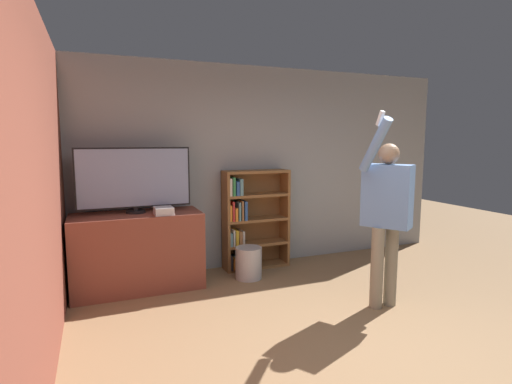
{
  "coord_description": "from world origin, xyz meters",
  "views": [
    {
      "loc": [
        -1.85,
        -2.24,
        1.72
      ],
      "look_at": [
        -0.28,
        1.63,
        1.18
      ],
      "focal_mm": 28.0,
      "sensor_mm": 36.0,
      "label": 1
    }
  ],
  "objects_px": {
    "game_console": "(164,211)",
    "waste_bin": "(249,263)",
    "bookshelf": "(250,220)",
    "person": "(387,209)",
    "television": "(134,179)"
  },
  "relations": [
    {
      "from": "person",
      "to": "waste_bin",
      "type": "relative_size",
      "value": 5.02
    },
    {
      "from": "game_console",
      "to": "waste_bin",
      "type": "height_order",
      "value": "game_console"
    },
    {
      "from": "television",
      "to": "person",
      "type": "height_order",
      "value": "person"
    },
    {
      "from": "waste_bin",
      "to": "bookshelf",
      "type": "bearing_deg",
      "value": 66.01
    },
    {
      "from": "television",
      "to": "bookshelf",
      "type": "bearing_deg",
      "value": 7.05
    },
    {
      "from": "game_console",
      "to": "bookshelf",
      "type": "xyz_separation_m",
      "value": [
        1.21,
        0.41,
        -0.28
      ]
    },
    {
      "from": "television",
      "to": "waste_bin",
      "type": "relative_size",
      "value": 3.19
    },
    {
      "from": "television",
      "to": "waste_bin",
      "type": "bearing_deg",
      "value": -9.17
    },
    {
      "from": "game_console",
      "to": "person",
      "type": "distance_m",
      "value": 2.41
    },
    {
      "from": "bookshelf",
      "to": "person",
      "type": "height_order",
      "value": "person"
    },
    {
      "from": "television",
      "to": "bookshelf",
      "type": "distance_m",
      "value": 1.62
    },
    {
      "from": "television",
      "to": "game_console",
      "type": "distance_m",
      "value": 0.5
    },
    {
      "from": "waste_bin",
      "to": "person",
      "type": "bearing_deg",
      "value": -52.97
    },
    {
      "from": "bookshelf",
      "to": "waste_bin",
      "type": "xyz_separation_m",
      "value": [
        -0.18,
        -0.4,
        -0.46
      ]
    },
    {
      "from": "television",
      "to": "person",
      "type": "bearing_deg",
      "value": -33.57
    }
  ]
}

